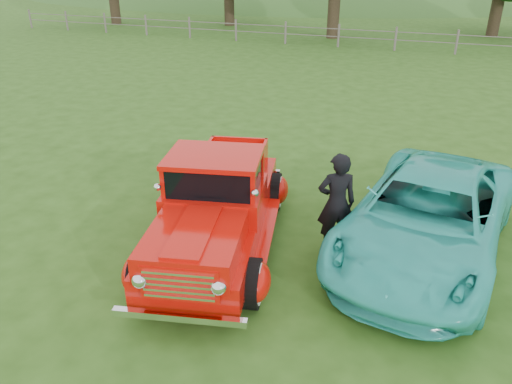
% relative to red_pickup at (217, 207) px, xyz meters
% --- Properties ---
extents(ground, '(140.00, 140.00, 0.00)m').
position_rel_red_pickup_xyz_m(ground, '(0.65, -1.20, -0.80)').
color(ground, '#284B14').
rests_on(ground, ground).
extents(distant_hills, '(116.00, 60.00, 18.00)m').
position_rel_red_pickup_xyz_m(distant_hills, '(-3.44, 58.27, -5.34)').
color(distant_hills, '#2A5D22').
rests_on(distant_hills, ground).
extents(fence_line, '(48.00, 0.12, 1.20)m').
position_rel_red_pickup_xyz_m(fence_line, '(0.65, 20.80, -0.19)').
color(fence_line, '#655C56').
rests_on(fence_line, ground).
extents(red_pickup, '(3.01, 5.24, 1.78)m').
position_rel_red_pickup_xyz_m(red_pickup, '(0.00, 0.00, 0.00)').
color(red_pickup, black).
rests_on(red_pickup, ground).
extents(teal_sedan, '(3.15, 5.47, 1.43)m').
position_rel_red_pickup_xyz_m(teal_sedan, '(3.40, 1.04, -0.08)').
color(teal_sedan, '#2FBDAF').
rests_on(teal_sedan, ground).
extents(man, '(0.78, 0.67, 1.80)m').
position_rel_red_pickup_xyz_m(man, '(1.92, 0.64, 0.11)').
color(man, black).
rests_on(man, ground).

